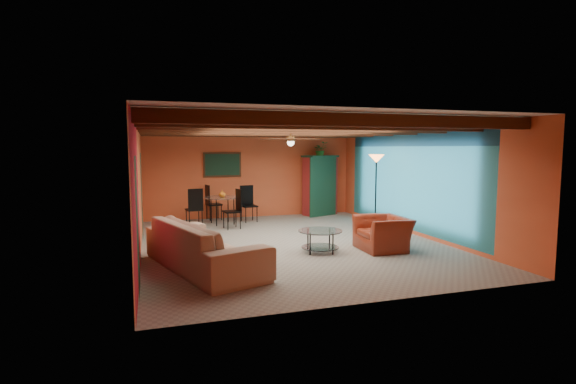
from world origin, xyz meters
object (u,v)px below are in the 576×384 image
object	(u,v)px
coffee_table	(320,241)
armoire	(320,186)
potted_plant	(320,149)
dining_table	(222,205)
armchair	(383,233)
floor_lamp	(376,192)
vase	(222,183)
sofa	(204,245)

from	to	relation	value
coffee_table	armoire	bearing A→B (deg)	68.20
armoire	potted_plant	xyz separation A→B (m)	(0.00, 0.00, 1.18)
coffee_table	dining_table	world-z (taller)	dining_table
coffee_table	dining_table	xyz separation A→B (m)	(-1.40, 3.97, 0.30)
armchair	floor_lamp	xyz separation A→B (m)	(0.99, 2.10, 0.65)
dining_table	armoire	world-z (taller)	armoire
coffee_table	vase	world-z (taller)	vase
floor_lamp	vase	size ratio (longest dim) A/B	10.12
armchair	coffee_table	xyz separation A→B (m)	(-1.35, 0.21, -0.12)
armchair	dining_table	xyz separation A→B (m)	(-2.75, 4.17, 0.18)
sofa	floor_lamp	bearing A→B (deg)	-81.13
armchair	potted_plant	bearing A→B (deg)	175.58
coffee_table	potted_plant	distance (m)	5.42
sofa	floor_lamp	size ratio (longest dim) A/B	1.47
armoire	floor_lamp	bearing A→B (deg)	-101.60
armoire	vase	world-z (taller)	armoire
armchair	armoire	size ratio (longest dim) A/B	0.58
armchair	potted_plant	size ratio (longest dim) A/B	2.19
dining_table	armoire	distance (m)	3.39
floor_lamp	armchair	bearing A→B (deg)	-115.11
floor_lamp	vase	xyz separation A→B (m)	(-3.73, 2.07, 0.17)
sofa	vase	size ratio (longest dim) A/B	14.91
armoire	vase	bearing A→B (deg)	172.23
armoire	vase	xyz separation A→B (m)	(-3.28, -0.75, 0.24)
armchair	floor_lamp	bearing A→B (deg)	156.69
coffee_table	vase	size ratio (longest dim) A/B	4.67
sofa	potted_plant	xyz separation A→B (m)	(4.33, 5.23, 1.68)
coffee_table	floor_lamp	size ratio (longest dim) A/B	0.46
sofa	coffee_table	distance (m)	2.51
sofa	potted_plant	size ratio (longest dim) A/B	5.93
sofa	armchair	xyz separation A→B (m)	(3.80, 0.31, -0.08)
coffee_table	dining_table	bearing A→B (deg)	109.39
dining_table	floor_lamp	distance (m)	4.29
coffee_table	potted_plant	xyz separation A→B (m)	(1.89, 4.72, 1.87)
floor_lamp	coffee_table	bearing A→B (deg)	-140.92
coffee_table	floor_lamp	world-z (taller)	floor_lamp
potted_plant	vase	size ratio (longest dim) A/B	2.52
vase	armchair	bearing A→B (deg)	-56.64
sofa	vase	bearing A→B (deg)	-31.06
floor_lamp	potted_plant	distance (m)	3.06
sofa	armoire	world-z (taller)	armoire
sofa	vase	distance (m)	4.66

